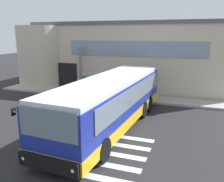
# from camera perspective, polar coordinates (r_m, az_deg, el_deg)

# --- Properties ---
(ground_plane) EXTENTS (80.00, 90.00, 0.02)m
(ground_plane) POSITION_cam_1_polar(r_m,az_deg,el_deg) (15.06, -4.47, -5.90)
(ground_plane) COLOR #232326
(ground_plane) RESTS_ON ground
(bay_paint_stripes) EXTENTS (4.40, 3.96, 0.01)m
(bay_paint_stripes) POSITION_cam_1_polar(r_m,az_deg,el_deg) (10.78, -3.74, -14.00)
(bay_paint_stripes) COLOR silver
(bay_paint_stripes) RESTS_ON ground
(terminal_building) EXTENTS (19.02, 13.80, 5.98)m
(terminal_building) POSITION_cam_1_polar(r_m,az_deg,el_deg) (25.44, 4.69, 8.89)
(terminal_building) COLOR beige
(terminal_building) RESTS_ON ground
(boarding_curb) EXTENTS (21.22, 2.00, 0.15)m
(boarding_curb) POSITION_cam_1_polar(r_m,az_deg,el_deg) (19.33, 1.28, -1.25)
(boarding_curb) COLOR #9E9B93
(boarding_curb) RESTS_ON ground
(entry_support_column) EXTENTS (0.28, 0.28, 3.75)m
(entry_support_column) POSITION_cam_1_polar(r_m,az_deg,el_deg) (20.82, -7.41, 5.18)
(entry_support_column) COLOR slate
(entry_support_column) RESTS_ON boarding_curb
(bus_main_foreground) EXTENTS (3.67, 11.05, 2.70)m
(bus_main_foreground) POSITION_cam_1_polar(r_m,az_deg,el_deg) (12.92, -0.25, -2.90)
(bus_main_foreground) COLOR navy
(bus_main_foreground) RESTS_ON ground
(passenger_near_column) EXTENTS (0.57, 0.31, 1.68)m
(passenger_near_column) POSITION_cam_1_polar(r_m,az_deg,el_deg) (19.69, -6.63, 1.94)
(passenger_near_column) COLOR #2D2D33
(passenger_near_column) RESTS_ON boarding_curb
(passenger_by_doorway) EXTENTS (0.59, 0.40, 1.68)m
(passenger_by_doorway) POSITION_cam_1_polar(r_m,az_deg,el_deg) (19.38, -4.50, 1.91)
(passenger_by_doorway) COLOR #4C4233
(passenger_by_doorway) RESTS_ON boarding_curb
(safety_bollard_yellow) EXTENTS (0.18, 0.18, 0.90)m
(safety_bollard_yellow) POSITION_cam_1_polar(r_m,az_deg,el_deg) (17.72, 4.59, -1.39)
(safety_bollard_yellow) COLOR yellow
(safety_bollard_yellow) RESTS_ON ground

